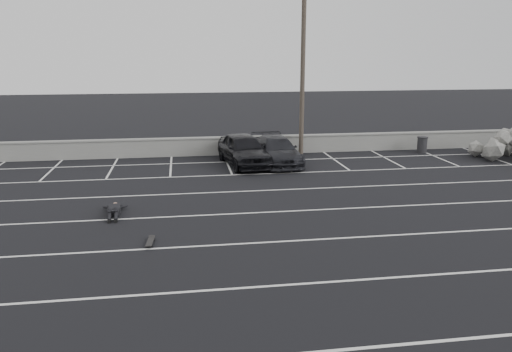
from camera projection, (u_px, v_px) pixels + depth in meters
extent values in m
plane|color=black|center=(323.00, 239.00, 16.01)|extent=(120.00, 120.00, 0.00)
cube|color=gray|center=(257.00, 145.00, 29.32)|extent=(50.00, 0.35, 1.00)
cube|color=gray|center=(257.00, 137.00, 29.20)|extent=(50.00, 0.45, 0.08)
cube|color=silver|center=(404.00, 344.00, 10.26)|extent=(36.00, 0.10, 0.01)
cube|color=silver|center=(355.00, 280.00, 13.13)|extent=(36.00, 0.10, 0.01)
cube|color=silver|center=(323.00, 239.00, 16.01)|extent=(36.00, 0.10, 0.01)
cube|color=silver|center=(301.00, 211.00, 18.89)|extent=(36.00, 0.10, 0.01)
cube|color=silver|center=(285.00, 190.00, 21.77)|extent=(36.00, 0.10, 0.01)
cube|color=silver|center=(273.00, 173.00, 24.65)|extent=(36.00, 0.10, 0.01)
cube|color=silver|center=(263.00, 161.00, 27.52)|extent=(36.00, 0.10, 0.01)
cube|color=silver|center=(52.00, 170.00, 25.45)|extent=(0.10, 5.00, 0.01)
cube|color=silver|center=(112.00, 168.00, 25.89)|extent=(0.10, 5.00, 0.01)
cube|color=silver|center=(171.00, 166.00, 26.32)|extent=(0.10, 5.00, 0.01)
cube|color=silver|center=(227.00, 164.00, 26.75)|extent=(0.10, 5.00, 0.01)
cube|color=silver|center=(282.00, 162.00, 27.19)|extent=(0.10, 5.00, 0.01)
cube|color=silver|center=(335.00, 160.00, 27.62)|extent=(0.10, 5.00, 0.01)
cube|color=silver|center=(387.00, 159.00, 28.06)|extent=(0.10, 5.00, 0.01)
cube|color=silver|center=(437.00, 157.00, 28.49)|extent=(0.10, 5.00, 0.01)
cube|color=silver|center=(485.00, 155.00, 28.92)|extent=(0.10, 5.00, 0.01)
imported|color=black|center=(244.00, 149.00, 26.34)|extent=(2.76, 5.16, 1.67)
imported|color=black|center=(277.00, 150.00, 26.70)|extent=(2.39, 5.06, 1.42)
cylinder|color=#4C4238|center=(303.00, 70.00, 27.85)|extent=(0.26, 0.26, 9.77)
cylinder|color=#242426|center=(422.00, 145.00, 29.64)|extent=(0.73, 0.73, 0.92)
cylinder|color=#242426|center=(423.00, 137.00, 29.52)|extent=(0.81, 0.81, 0.05)
cube|color=black|center=(150.00, 242.00, 15.59)|extent=(0.25, 0.78, 0.02)
cube|color=#242426|center=(151.00, 240.00, 15.85)|extent=(0.16, 0.06, 0.04)
cube|color=#242426|center=(149.00, 246.00, 15.36)|extent=(0.16, 0.06, 0.04)
cylinder|color=black|center=(148.00, 240.00, 15.85)|extent=(0.03, 0.06, 0.05)
cylinder|color=black|center=(154.00, 240.00, 15.86)|extent=(0.03, 0.06, 0.05)
cylinder|color=black|center=(146.00, 246.00, 15.35)|extent=(0.03, 0.06, 0.05)
cylinder|color=black|center=(152.00, 246.00, 15.37)|extent=(0.03, 0.06, 0.05)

